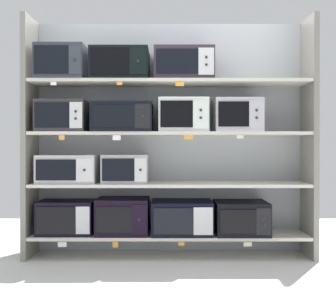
% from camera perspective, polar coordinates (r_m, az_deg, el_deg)
% --- Properties ---
extents(back_panel, '(2.82, 0.04, 2.29)m').
position_cam_1_polar(back_panel, '(4.16, -0.01, 1.33)').
color(back_panel, '#9EA3A8').
rests_on(back_panel, ground).
extents(upright_left, '(0.05, 0.40, 2.29)m').
position_cam_1_polar(upright_left, '(4.15, -18.86, 1.31)').
color(upright_left, gray).
rests_on(upright_left, ground).
extents(upright_right, '(0.05, 0.40, 2.29)m').
position_cam_1_polar(upright_right, '(4.16, 18.81, 1.31)').
color(upright_right, gray).
rests_on(upright_right, ground).
extents(shelf_0, '(2.62, 0.40, 0.03)m').
position_cam_1_polar(shelf_0, '(4.03, 0.00, -12.13)').
color(shelf_0, beige).
rests_on(shelf_0, ground).
extents(microwave_0, '(0.52, 0.34, 0.32)m').
position_cam_1_polar(microwave_0, '(4.11, -14.14, -9.45)').
color(microwave_0, black).
rests_on(microwave_0, shelf_0).
extents(microwave_1, '(0.49, 0.39, 0.34)m').
position_cam_1_polar(microwave_1, '(4.01, -6.51, -9.50)').
color(microwave_1, black).
rests_on(microwave_1, shelf_0).
extents(microwave_2, '(0.57, 0.42, 0.31)m').
position_cam_1_polar(microwave_2, '(3.99, 1.70, -9.73)').
color(microwave_2, black).
rests_on(microwave_2, shelf_0).
extents(microwave_3, '(0.50, 0.44, 0.31)m').
position_cam_1_polar(microwave_3, '(4.05, 9.86, -9.63)').
color(microwave_3, black).
rests_on(microwave_3, shelf_0).
extents(price_tag_0, '(0.08, 0.00, 0.04)m').
position_cam_1_polar(price_tag_0, '(3.96, -14.72, -12.99)').
color(price_tag_0, white).
extents(price_tag_1, '(0.05, 0.00, 0.05)m').
position_cam_1_polar(price_tag_1, '(3.87, -7.55, -13.33)').
color(price_tag_1, orange).
extents(price_tag_2, '(0.05, 0.00, 0.03)m').
position_cam_1_polar(price_tag_2, '(3.84, 1.65, -13.31)').
color(price_tag_2, orange).
extents(price_tag_3, '(0.07, 0.00, 0.04)m').
position_cam_1_polar(price_tag_3, '(3.91, 10.80, -13.13)').
color(price_tag_3, beige).
extents(shelf_1, '(2.62, 0.40, 0.03)m').
position_cam_1_polar(shelf_1, '(3.95, 0.00, -5.21)').
color(shelf_1, beige).
extents(microwave_4, '(0.56, 0.36, 0.27)m').
position_cam_1_polar(microwave_4, '(4.05, -13.91, -2.97)').
color(microwave_4, '#B9B8BB').
rests_on(microwave_4, shelf_1).
extents(microwave_5, '(0.43, 0.36, 0.27)m').
position_cam_1_polar(microwave_5, '(3.96, -6.14, -3.03)').
color(microwave_5, '#A4A1A3').
rests_on(microwave_5, shelf_1).
extents(shelf_2, '(2.62, 0.40, 0.03)m').
position_cam_1_polar(shelf_2, '(3.94, 0.00, 1.88)').
color(shelf_2, beige).
extents(microwave_6, '(0.46, 0.40, 0.30)m').
position_cam_1_polar(microwave_6, '(4.07, -14.59, 4.13)').
color(microwave_6, '#302C2F').
rests_on(microwave_6, shelf_2).
extents(microwave_7, '(0.57, 0.44, 0.28)m').
position_cam_1_polar(microwave_7, '(3.96, -6.50, 4.10)').
color(microwave_7, black).
rests_on(microwave_7, shelf_2).
extents(microwave_8, '(0.47, 0.37, 0.32)m').
position_cam_1_polar(microwave_8, '(3.94, 1.90, 4.42)').
color(microwave_8, silver).
rests_on(microwave_8, shelf_2).
extents(microwave_9, '(0.44, 0.43, 0.31)m').
position_cam_1_polar(microwave_9, '(4.00, 9.31, 4.32)').
color(microwave_9, '#B4B1B9').
rests_on(microwave_9, shelf_2).
extents(price_tag_4, '(0.05, 0.00, 0.04)m').
position_cam_1_polar(price_tag_4, '(3.86, -14.78, 1.29)').
color(price_tag_4, orange).
extents(price_tag_5, '(0.07, 0.00, 0.05)m').
position_cam_1_polar(price_tag_5, '(3.76, -7.38, 1.30)').
color(price_tag_5, white).
extents(price_tag_6, '(0.09, 0.00, 0.04)m').
position_cam_1_polar(price_tag_6, '(3.74, 2.63, 1.36)').
color(price_tag_6, orange).
extents(price_tag_7, '(0.06, 0.00, 0.03)m').
position_cam_1_polar(price_tag_7, '(3.79, 9.76, 1.40)').
color(price_tag_7, beige).
extents(shelf_3, '(2.62, 0.40, 0.03)m').
position_cam_1_polar(shelf_3, '(3.98, 0.00, 8.92)').
color(shelf_3, beige).
extents(microwave_10, '(0.45, 0.43, 0.33)m').
position_cam_1_polar(microwave_10, '(4.13, -14.65, 11.10)').
color(microwave_10, '#2E323A').
rests_on(microwave_10, shelf_3).
extents(microwave_11, '(0.55, 0.43, 0.30)m').
position_cam_1_polar(microwave_11, '(4.03, -6.87, 11.20)').
color(microwave_11, black).
rests_on(microwave_11, shelf_3).
extents(microwave_12, '(0.56, 0.38, 0.31)m').
position_cam_1_polar(microwave_12, '(4.01, 1.96, 11.31)').
color(microwave_12, '#2E2632').
rests_on(microwave_12, shelf_3).
extents(price_tag_8, '(0.05, 0.00, 0.03)m').
position_cam_1_polar(price_tag_8, '(3.91, -15.86, 8.51)').
color(price_tag_8, white).
extents(price_tag_9, '(0.05, 0.00, 0.03)m').
position_cam_1_polar(price_tag_9, '(3.80, -6.99, 8.79)').
color(price_tag_9, orange).
extents(price_tag_10, '(0.08, 0.00, 0.04)m').
position_cam_1_polar(price_tag_10, '(3.77, 1.41, 8.77)').
color(price_tag_10, orange).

